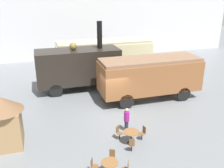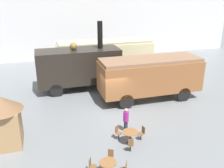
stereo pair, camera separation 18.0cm
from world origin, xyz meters
name	(u,v)px [view 2 (the right image)]	position (x,y,z in m)	size (l,w,h in m)	color
ground_plane	(110,109)	(0.00, 0.00, 0.00)	(80.00, 80.00, 0.00)	slate
backdrop_wall	(76,23)	(0.00, 15.62, 4.50)	(44.00, 0.15, 9.00)	silver
passenger_coach_vintage	(105,53)	(1.88, 8.54, 2.15)	(9.75, 2.90, 3.47)	beige
steam_locomotive	(79,66)	(-1.46, 4.75, 2.16)	(7.13, 2.62, 5.90)	black
passenger_coach_wooden	(150,75)	(3.63, 1.11, 2.02)	(8.03, 2.83, 3.36)	brown
cafe_table_near	(108,165)	(-2.00, -6.82, 0.59)	(0.83, 0.83, 0.76)	black
cafe_table_mid	(130,134)	(-0.08, -4.60, 0.62)	(0.91, 0.91, 0.77)	black
cafe_chair_0	(110,156)	(-1.68, -6.10, 0.51)	(0.38, 0.40, 0.87)	black
cafe_chair_1	(92,165)	(-2.72, -6.49, 0.51)	(0.40, 0.38, 0.87)	black
cafe_chair_3	(125,168)	(-1.29, -7.14, 0.51)	(0.40, 0.38, 0.87)	black
cafe_chair_4	(142,132)	(0.73, -4.44, 0.51)	(0.38, 0.36, 0.87)	black
cafe_chair_5	(118,132)	(-0.63, -3.98, 0.51)	(0.40, 0.40, 0.87)	black
cafe_chair_6	(131,144)	(-0.34, -5.39, 0.51)	(0.37, 0.39, 0.87)	black
visitor_person	(126,119)	(0.11, -3.29, 0.86)	(0.34, 0.34, 1.60)	#262633
ticket_kiosk	(3,119)	(-6.90, -2.74, 1.67)	(2.34, 2.34, 3.00)	#99754C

